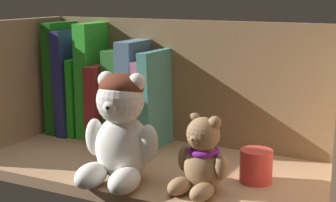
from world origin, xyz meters
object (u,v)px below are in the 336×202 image
(book_7, at_px, (150,101))
(teddy_bear_smaller, at_px, (202,159))
(book_1, at_px, (75,81))
(book_6, at_px, (137,91))
(book_2, at_px, (85,95))
(pillar_candle, at_px, (255,167))
(teddy_bear_larger, at_px, (120,131))
(book_4, at_px, (108,100))
(book_8, at_px, (160,98))
(book_5, at_px, (121,94))
(book_3, at_px, (95,80))
(book_0, at_px, (64,77))

(book_7, xyz_separation_m, teddy_bear_smaller, (0.21, -0.20, -0.03))
(book_1, bearing_deg, book_6, 0.00)
(book_2, xyz_separation_m, book_7, (0.17, 0.00, 0.00))
(book_7, distance_m, pillar_candle, 0.30)
(book_7, relative_size, teddy_bear_larger, 0.96)
(book_4, height_order, book_8, book_8)
(teddy_bear_larger, bearing_deg, book_5, 121.70)
(book_3, bearing_deg, book_4, 0.00)
(book_5, distance_m, teddy_bear_smaller, 0.34)
(book_4, bearing_deg, book_3, 180.00)
(book_4, xyz_separation_m, teddy_bear_larger, (0.17, -0.22, 0.01))
(book_8, bearing_deg, pillar_candle, -26.88)
(book_3, bearing_deg, book_8, 0.00)
(book_6, height_order, teddy_bear_smaller, book_6)
(teddy_bear_larger, bearing_deg, teddy_bear_smaller, 7.20)
(book_7, bearing_deg, teddy_bear_larger, -73.27)
(book_0, distance_m, teddy_bear_larger, 0.36)
(book_0, xyz_separation_m, book_5, (0.15, 0.00, -0.03))
(book_5, relative_size, book_7, 1.10)
(book_1, distance_m, pillar_candle, 0.49)
(book_5, bearing_deg, teddy_bear_smaller, -36.22)
(book_1, xyz_separation_m, teddy_bear_smaller, (0.40, -0.20, -0.06))
(book_7, bearing_deg, book_5, 180.00)
(book_0, relative_size, book_7, 1.40)
(book_6, distance_m, pillar_candle, 0.34)
(book_1, relative_size, book_2, 1.35)
(book_5, bearing_deg, book_3, 180.00)
(book_2, distance_m, teddy_bear_larger, 0.32)
(book_3, xyz_separation_m, book_5, (0.07, 0.00, -0.03))
(book_0, relative_size, pillar_candle, 4.44)
(book_0, xyz_separation_m, book_2, (0.06, 0.00, -0.04))
(book_5, relative_size, pillar_candle, 3.50)
(book_1, xyz_separation_m, book_3, (0.05, 0.00, 0.01))
(book_2, xyz_separation_m, book_3, (0.03, 0.00, 0.04))
(book_1, bearing_deg, book_0, 180.00)
(book_0, distance_m, book_4, 0.12)
(pillar_candle, bearing_deg, book_2, 164.07)
(book_0, bearing_deg, book_3, 0.00)
(book_1, height_order, book_7, book_1)
(book_5, height_order, book_7, book_5)
(book_8, bearing_deg, book_7, 180.00)
(book_6, relative_size, teddy_bear_smaller, 1.71)
(book_2, distance_m, book_7, 0.17)
(book_4, height_order, book_6, book_6)
(book_4, bearing_deg, book_8, 0.00)
(book_8, bearing_deg, book_1, 180.00)
(book_1, bearing_deg, teddy_bear_larger, -40.48)
(book_0, bearing_deg, book_7, 0.00)
(book_8, xyz_separation_m, pillar_candle, (0.25, -0.12, -0.07))
(book_0, bearing_deg, book_6, 0.00)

